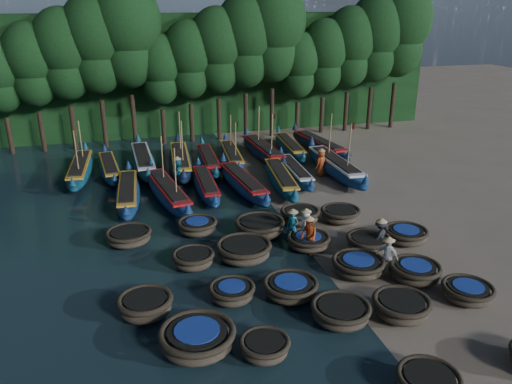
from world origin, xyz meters
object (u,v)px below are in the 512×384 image
object	(u,v)px
long_boat_11	(143,161)
coracle_24	(340,214)
coracle_23	(300,215)
long_boat_10	(110,168)
coracle_10	(145,305)
long_boat_13	(208,160)
coracle_9	(468,292)
coracle_19	(406,235)
coracle_7	(341,312)
long_boat_16	(290,147)
coracle_15	(193,259)
coracle_22	(260,227)
long_boat_3	(168,192)
long_boat_14	(232,156)
fisherman_5	(178,171)
coracle_3	(428,382)
long_boat_12	(181,161)
long_boat_5	(243,183)
coracle_8	(401,307)
coracle_17	(308,241)
long_boat_17	(319,145)
fisherman_3	(380,235)
coracle_12	(291,288)
long_boat_15	(263,151)
fisherman_2	(308,235)
fisherman_0	(306,223)
long_boat_6	(281,179)
coracle_16	(244,250)
coracle_21	(198,226)
coracle_5	(197,338)
coracle_11	(232,292)
fisherman_6	(321,162)
fisherman_4	(387,255)
fisherman_1	(293,225)
long_boat_9	(80,169)
coracle_13	(358,265)
coracle_18	(368,243)
long_boat_7	(295,171)
coracle_14	(415,271)
coracle_20	(129,236)

from	to	relation	value
long_boat_11	coracle_24	bearing A→B (deg)	-52.81
coracle_23	long_boat_10	distance (m)	14.41
coracle_10	long_boat_13	xyz separation A→B (m)	(5.46, 16.96, 0.04)
coracle_9	coracle_19	xyz separation A→B (m)	(0.37, 5.06, 0.04)
coracle_7	coracle_23	xyz separation A→B (m)	(1.57, 8.46, 0.05)
coracle_19	long_boat_16	world-z (taller)	long_boat_16
coracle_15	coracle_22	size ratio (longest dim) A/B	0.75
long_boat_3	long_boat_14	world-z (taller)	long_boat_3
long_boat_10	fisherman_5	world-z (taller)	fisherman_5
coracle_3	long_boat_12	xyz separation A→B (m)	(-4.24, 23.07, 0.22)
long_boat_5	long_boat_11	world-z (taller)	long_boat_11
coracle_8	coracle_17	bearing A→B (deg)	101.94
long_boat_17	fisherman_3	distance (m)	16.22
coracle_12	long_boat_15	xyz separation A→B (m)	(4.17, 18.13, 0.17)
coracle_19	long_boat_17	distance (m)	15.50
fisherman_2	fisherman_0	bearing A→B (deg)	155.00
coracle_9	long_boat_6	distance (m)	14.36
coracle_16	coracle_21	bearing A→B (deg)	115.84
coracle_5	coracle_11	bearing A→B (deg)	55.63
coracle_17	long_boat_16	xyz separation A→B (m)	(4.34, 15.19, 0.12)
coracle_17	long_boat_12	xyz separation A→B (m)	(-4.20, 13.45, 0.21)
coracle_16	coracle_17	size ratio (longest dim) A/B	1.28
long_boat_5	fisherman_6	distance (m)	5.88
coracle_5	fisherman_4	distance (m)	9.00
coracle_7	fisherman_1	world-z (taller)	fisherman_1
long_boat_9	coracle_7	bearing A→B (deg)	-60.09
long_boat_10	fisherman_6	distance (m)	14.09
coracle_23	fisherman_5	bearing A→B (deg)	125.36
long_boat_11	fisherman_2	bearing A→B (deg)	-67.65
coracle_13	fisherman_0	xyz separation A→B (m)	(-0.93, 3.80, 0.40)
long_boat_5	long_boat_16	bearing A→B (deg)	46.26
long_boat_13	fisherman_2	xyz separation A→B (m)	(2.03, -14.00, 0.44)
coracle_19	coracle_24	size ratio (longest dim) A/B	0.91
long_boat_10	long_boat_15	bearing A→B (deg)	-0.43
coracle_3	coracle_7	bearing A→B (deg)	104.53
long_boat_16	coracle_17	bearing A→B (deg)	-101.84
coracle_18	long_boat_6	xyz separation A→B (m)	(-1.18, 9.34, 0.09)
coracle_8	coracle_18	distance (m)	5.19
coracle_9	long_boat_16	xyz separation A→B (m)	(-0.02, 20.90, 0.14)
long_boat_7	long_boat_11	world-z (taller)	long_boat_11
coracle_14	long_boat_12	bearing A→B (deg)	113.22
fisherman_5	long_boat_9	bearing A→B (deg)	-109.64
coracle_19	fisherman_1	world-z (taller)	fisherman_1
long_boat_6	long_boat_7	bearing A→B (deg)	48.89
long_boat_14	coracle_18	bearing A→B (deg)	-73.31
long_boat_9	long_boat_10	size ratio (longest dim) A/B	1.15
coracle_17	fisherman_1	world-z (taller)	fisherman_1
coracle_20	long_boat_15	distance (m)	15.48
coracle_12	fisherman_0	bearing A→B (deg)	62.84
fisherman_6	coracle_18	bearing A→B (deg)	45.56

